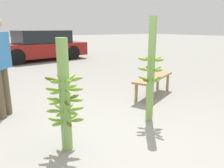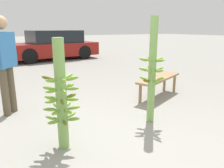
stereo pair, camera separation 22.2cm
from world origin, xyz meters
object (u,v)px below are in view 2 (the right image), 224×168
object	(u,v)px
banana_stalk_center	(152,71)
parked_car	(53,45)
banana_stalk_left	(61,97)
market_bench	(159,80)
vendor_person	(4,58)

from	to	relation	value
banana_stalk_center	parked_car	distance (m)	7.79
banana_stalk_left	parked_car	world-z (taller)	banana_stalk_left
market_bench	parked_car	distance (m)	6.88
banana_stalk_center	parked_car	size ratio (longest dim) A/B	0.38
banana_stalk_center	parked_car	xyz separation A→B (m)	(0.69, 7.76, -0.16)
vendor_person	market_bench	xyz separation A→B (m)	(2.83, -0.57, -0.60)
banana_stalk_center	vendor_person	xyz separation A→B (m)	(-1.85, 1.47, 0.16)
banana_stalk_center	market_bench	xyz separation A→B (m)	(0.98, 0.89, -0.45)
banana_stalk_center	market_bench	bearing A→B (deg)	42.31
market_bench	parked_car	size ratio (longest dim) A/B	0.33
banana_stalk_center	market_bench	size ratio (longest dim) A/B	1.13
banana_stalk_left	banana_stalk_center	xyz separation A→B (m)	(1.42, 0.07, 0.15)
market_bench	parked_car	world-z (taller)	parked_car
banana_stalk_center	market_bench	world-z (taller)	banana_stalk_center
banana_stalk_left	parked_car	xyz separation A→B (m)	(2.11, 7.83, -0.01)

